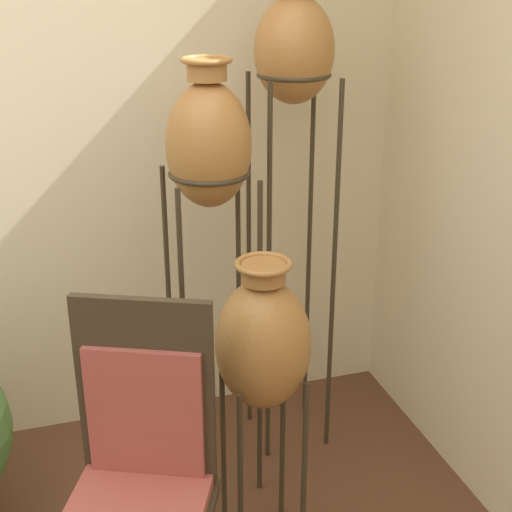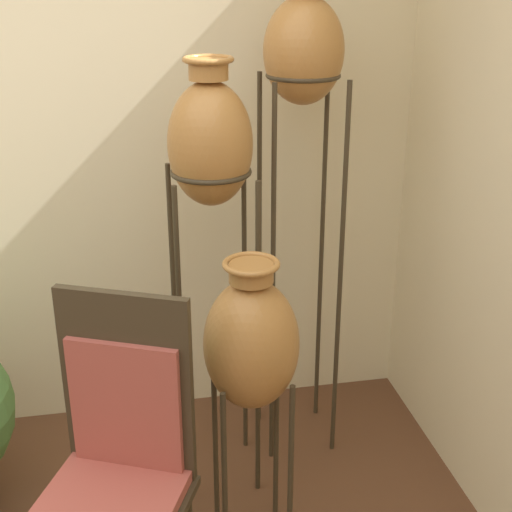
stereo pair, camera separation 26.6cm
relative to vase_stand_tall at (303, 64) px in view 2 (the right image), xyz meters
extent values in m
cube|color=beige|center=(-1.14, 0.40, -0.34)|extent=(7.49, 0.06, 2.70)
cylinder|color=#382D1E|center=(-0.14, -0.14, -0.87)|extent=(0.02, 0.02, 1.65)
cylinder|color=#382D1E|center=(0.14, -0.14, -0.87)|extent=(0.02, 0.02, 1.65)
cylinder|color=#382D1E|center=(-0.14, 0.14, -0.87)|extent=(0.02, 0.02, 1.65)
cylinder|color=#382D1E|center=(0.14, 0.14, -0.87)|extent=(0.02, 0.02, 1.65)
torus|color=#382D1E|center=(0.00, 0.00, -0.04)|extent=(0.29, 0.29, 0.02)
ellipsoid|color=#A87038|center=(0.00, 0.00, 0.05)|extent=(0.31, 0.31, 0.40)
cylinder|color=#382D1E|center=(-0.53, -0.34, -1.02)|extent=(0.02, 0.02, 1.34)
cylinder|color=#382D1E|center=(-0.24, -0.34, -1.02)|extent=(0.02, 0.02, 1.34)
cylinder|color=#382D1E|center=(-0.53, -0.04, -1.02)|extent=(0.02, 0.02, 1.34)
cylinder|color=#382D1E|center=(-0.24, -0.04, -1.02)|extent=(0.02, 0.02, 1.34)
torus|color=#382D1E|center=(-0.39, -0.19, -0.35)|extent=(0.30, 0.30, 0.02)
ellipsoid|color=#A87038|center=(-0.39, -0.19, -0.25)|extent=(0.31, 0.31, 0.45)
cylinder|color=#A87038|center=(-0.39, -0.19, 0.01)|extent=(0.14, 0.14, 0.07)
torus|color=#A87038|center=(-0.39, -0.19, 0.05)|extent=(0.18, 0.18, 0.02)
cylinder|color=#382D1E|center=(-0.44, -0.75, -1.31)|extent=(0.02, 0.02, 0.75)
cylinder|color=#382D1E|center=(-0.20, -0.75, -1.31)|extent=(0.02, 0.02, 0.75)
cylinder|color=#382D1E|center=(-0.44, -0.51, -1.31)|extent=(0.02, 0.02, 0.75)
cylinder|color=#382D1E|center=(-0.20, -0.51, -1.31)|extent=(0.02, 0.02, 0.75)
torus|color=#382D1E|center=(-0.32, -0.63, -0.94)|extent=(0.24, 0.24, 0.02)
ellipsoid|color=#A87038|center=(-0.32, -0.63, -0.83)|extent=(0.32, 0.32, 0.47)
cylinder|color=#A87038|center=(-0.32, -0.63, -0.57)|extent=(0.15, 0.15, 0.06)
torus|color=#A87038|center=(-0.32, -0.63, -0.54)|extent=(0.19, 0.19, 0.02)
cube|color=#A84C42|center=(-0.82, -0.95, -1.16)|extent=(0.55, 0.54, 0.04)
cube|color=#382D1E|center=(-0.74, -0.76, -0.86)|extent=(0.40, 0.20, 0.64)
cube|color=#A84C42|center=(-0.75, -0.78, -0.93)|extent=(0.34, 0.17, 0.45)
camera|label=1|loc=(-0.96, -2.63, 0.36)|focal=50.00mm
camera|label=2|loc=(-0.70, -2.70, 0.36)|focal=50.00mm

